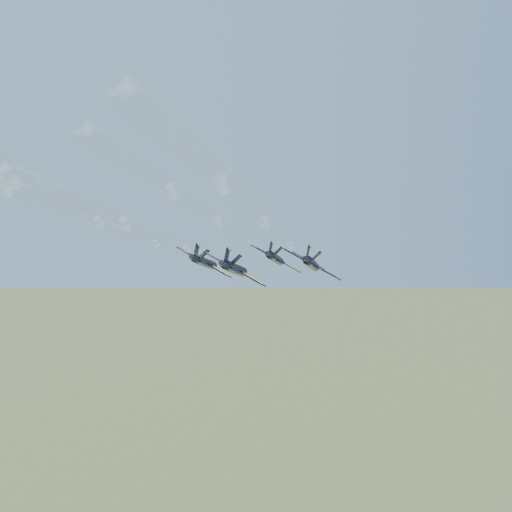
{
  "coord_description": "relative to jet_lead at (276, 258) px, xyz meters",
  "views": [
    {
      "loc": [
        -12.55,
        -113.12,
        113.54
      ],
      "look_at": [
        1.42,
        -1.01,
        106.39
      ],
      "focal_mm": 45.0,
      "sensor_mm": 36.0,
      "label": 1
    }
  ],
  "objects": [
    {
      "name": "jet_right",
      "position": [
        3.87,
        -15.02,
        0.0
      ],
      "size": [
        9.67,
        14.65,
        5.49
      ],
      "rotation": [
        0.0,
        0.51,
        -0.37
      ],
      "color": "black"
    },
    {
      "name": "smoke_trail_left",
      "position": [
        -33.51,
        -58.63,
        0.03
      ],
      "size": [
        28.29,
        69.37,
        2.47
      ],
      "rotation": [
        0.0,
        0.51,
        -0.37
      ],
      "color": "white"
    },
    {
      "name": "smoke_trail_lead",
      "position": [
        -19.65,
        -50.74,
        0.03
      ],
      "size": [
        28.29,
        69.37,
        2.47
      ],
      "rotation": [
        0.0,
        0.51,
        -0.37
      ],
      "color": "white"
    },
    {
      "name": "smoke_trail_right",
      "position": [
        -15.78,
        -65.76,
        0.03
      ],
      "size": [
        28.29,
        69.37,
        2.47
      ],
      "rotation": [
        0.0,
        0.51,
        -0.37
      ],
      "color": "white"
    },
    {
      "name": "jet_slot",
      "position": [
        -9.85,
        -22.43,
        0.0
      ],
      "size": [
        9.67,
        14.65,
        5.49
      ],
      "rotation": [
        0.0,
        0.51,
        -0.37
      ],
      "color": "black"
    },
    {
      "name": "jet_lead",
      "position": [
        0.0,
        0.0,
        0.0
      ],
      "size": [
        9.67,
        14.65,
        5.49
      ],
      "rotation": [
        0.0,
        0.51,
        -0.37
      ],
      "color": "black"
    },
    {
      "name": "jet_left",
      "position": [
        -13.86,
        -7.89,
        0.0
      ],
      "size": [
        9.67,
        14.65,
        5.49
      ],
      "rotation": [
        0.0,
        0.51,
        -0.37
      ],
      "color": "black"
    },
    {
      "name": "smoke_trail_slot",
      "position": [
        -29.51,
        -73.18,
        0.03
      ],
      "size": [
        28.29,
        69.37,
        2.47
      ],
      "rotation": [
        0.0,
        0.51,
        -0.37
      ],
      "color": "white"
    }
  ]
}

